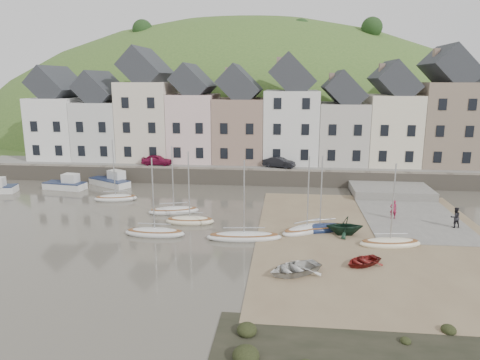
# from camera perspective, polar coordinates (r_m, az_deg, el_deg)

# --- Properties ---
(ground) EXTENTS (160.00, 160.00, 0.00)m
(ground) POSITION_cam_1_polar(r_m,az_deg,el_deg) (35.07, -1.06, -6.94)
(ground) COLOR #4C473C
(ground) RESTS_ON ground
(quay_land) EXTENTS (90.00, 30.00, 1.50)m
(quay_land) POSITION_cam_1_polar(r_m,az_deg,el_deg) (65.83, 2.43, 3.02)
(quay_land) COLOR #3C5B24
(quay_land) RESTS_ON ground
(quay_street) EXTENTS (70.00, 7.00, 0.10)m
(quay_street) POSITION_cam_1_polar(r_m,az_deg,el_deg) (54.40, 1.64, 1.84)
(quay_street) COLOR slate
(quay_street) RESTS_ON quay_land
(seawall) EXTENTS (70.00, 1.20, 1.80)m
(seawall) POSITION_cam_1_polar(r_m,az_deg,el_deg) (51.11, 1.32, 0.39)
(seawall) COLOR slate
(seawall) RESTS_ON ground
(beach) EXTENTS (18.00, 26.00, 0.06)m
(beach) POSITION_cam_1_polar(r_m,az_deg,el_deg) (35.47, 17.01, -7.23)
(beach) COLOR brown
(beach) RESTS_ON ground
(slipway) EXTENTS (8.00, 18.00, 0.12)m
(slipway) POSITION_cam_1_polar(r_m,az_deg,el_deg) (43.77, 20.26, -3.65)
(slipway) COLOR slate
(slipway) RESTS_ON ground
(hillside) EXTENTS (134.40, 84.00, 84.00)m
(hillside) POSITION_cam_1_polar(r_m,az_deg,el_deg) (97.85, 0.49, -5.04)
(hillside) COLOR #3C5B24
(hillside) RESTS_ON ground
(townhouse_terrace) EXTENTS (61.05, 8.00, 13.93)m
(townhouse_terrace) POSITION_cam_1_polar(r_m,az_deg,el_deg) (56.99, 3.74, 8.17)
(townhouse_terrace) COLOR white
(townhouse_terrace) RESTS_ON quay_land
(sailboat_0) EXTENTS (4.45, 2.44, 6.32)m
(sailboat_0) POSITION_cam_1_polar(r_m,az_deg,el_deg) (46.26, -15.62, -2.21)
(sailboat_0) COLOR silver
(sailboat_0) RESTS_ON ground
(sailboat_1) EXTENTS (4.77, 2.71, 6.32)m
(sailboat_1) POSITION_cam_1_polar(r_m,az_deg,el_deg) (40.76, -8.47, -3.86)
(sailboat_1) COLOR silver
(sailboat_1) RESTS_ON ground
(sailboat_2) EXTENTS (4.20, 1.80, 6.32)m
(sailboat_2) POSITION_cam_1_polar(r_m,az_deg,el_deg) (37.76, -6.44, -5.15)
(sailboat_2) COLOR beige
(sailboat_2) RESTS_ON ground
(sailboat_3) EXTENTS (4.72, 1.51, 6.32)m
(sailboat_3) POSITION_cam_1_polar(r_m,az_deg,el_deg) (35.30, -10.85, -6.58)
(sailboat_3) COLOR silver
(sailboat_3) RESTS_ON ground
(sailboat_4) EXTENTS (5.83, 2.13, 6.32)m
(sailboat_4) POSITION_cam_1_polar(r_m,az_deg,el_deg) (33.82, 0.53, -7.23)
(sailboat_4) COLOR silver
(sailboat_4) RESTS_ON ground
(sailboat_5) EXTENTS (4.98, 3.04, 6.32)m
(sailboat_5) POSITION_cam_1_polar(r_m,az_deg,el_deg) (36.18, 10.17, -6.08)
(sailboat_5) COLOR #152244
(sailboat_5) RESTS_ON ground
(sailboat_6) EXTENTS (4.68, 4.00, 6.32)m
(sailboat_6) POSITION_cam_1_polar(r_m,az_deg,el_deg) (35.78, 8.57, -6.23)
(sailboat_6) COLOR silver
(sailboat_6) RESTS_ON ground
(sailboat_7) EXTENTS (4.65, 2.12, 6.32)m
(sailboat_7) POSITION_cam_1_polar(r_m,az_deg,el_deg) (34.32, 18.65, -7.61)
(sailboat_7) COLOR beige
(sailboat_7) RESTS_ON ground
(motorboat_0) EXTENTS (4.80, 2.40, 1.70)m
(motorboat_0) POSITION_cam_1_polar(r_m,az_deg,el_deg) (52.74, -21.35, -0.46)
(motorboat_0) COLOR silver
(motorboat_0) RESTS_ON ground
(motorboat_2) EXTENTS (5.52, 4.18, 1.70)m
(motorboat_2) POSITION_cam_1_polar(r_m,az_deg,el_deg) (52.81, -16.16, -0.06)
(motorboat_2) COLOR silver
(motorboat_2) RESTS_ON ground
(rowboat_white) EXTENTS (4.27, 3.99, 0.72)m
(rowboat_white) POSITION_cam_1_polar(r_m,az_deg,el_deg) (28.21, 6.94, -11.14)
(rowboat_white) COLOR beige
(rowboat_white) RESTS_ON beach
(rowboat_green) EXTENTS (2.96, 2.60, 1.48)m
(rowboat_green) POSITION_cam_1_polar(r_m,az_deg,el_deg) (35.46, 13.23, -5.69)
(rowboat_green) COLOR black
(rowboat_green) RESTS_ON beach
(rowboat_red) EXTENTS (3.23, 3.07, 0.54)m
(rowboat_red) POSITION_cam_1_polar(r_m,az_deg,el_deg) (30.33, 15.41, -9.96)
(rowboat_red) COLOR maroon
(rowboat_red) RESTS_ON beach
(person_red) EXTENTS (0.63, 0.45, 1.64)m
(person_red) POSITION_cam_1_polar(r_m,az_deg,el_deg) (40.46, 19.02, -3.57)
(person_red) COLOR maroon
(person_red) RESTS_ON slipway
(person_dark) EXTENTS (0.93, 0.79, 1.67)m
(person_dark) POSITION_cam_1_polar(r_m,az_deg,el_deg) (39.97, 25.83, -4.32)
(person_dark) COLOR black
(person_dark) RESTS_ON slipway
(car_left) EXTENTS (3.77, 1.64, 1.26)m
(car_left) POSITION_cam_1_polar(r_m,az_deg,el_deg) (55.45, -10.58, 2.55)
(car_left) COLOR maroon
(car_left) RESTS_ON quay_street
(car_right) EXTENTS (4.00, 2.49, 1.25)m
(car_right) POSITION_cam_1_polar(r_m,az_deg,el_deg) (53.14, 5.02, 2.27)
(car_right) COLOR black
(car_right) RESTS_ON quay_street
(shore_rocks) EXTENTS (14.00, 6.00, 0.77)m
(shore_rocks) POSITION_cam_1_polar(r_m,az_deg,el_deg) (21.27, 12.00, -20.91)
(shore_rocks) COLOR black
(shore_rocks) RESTS_ON ground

